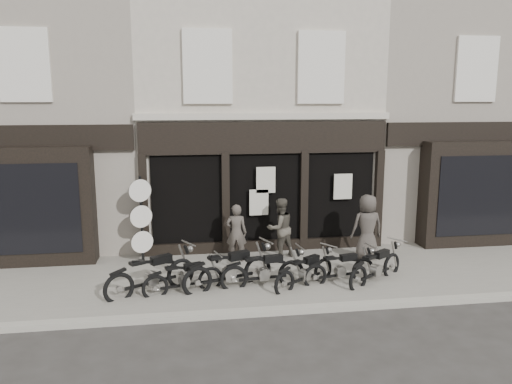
{
  "coord_description": "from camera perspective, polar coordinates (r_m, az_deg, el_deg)",
  "views": [
    {
      "loc": [
        -2.34,
        -11.1,
        4.52
      ],
      "look_at": [
        -0.46,
        1.6,
        2.13
      ],
      "focal_mm": 35.0,
      "sensor_mm": 36.0,
      "label": 1
    }
  ],
  "objects": [
    {
      "name": "kerb",
      "position": [
        11.06,
        4.65,
        -13.26
      ],
      "size": [
        30.0,
        0.25,
        0.13
      ],
      "primitive_type": "cube",
      "color": "gray",
      "rests_on": "ground_plane"
    },
    {
      "name": "motorcycle_0",
      "position": [
        12.03,
        -11.79,
        -9.52
      ],
      "size": [
        2.09,
        1.43,
        1.11
      ],
      "rotation": [
        0.0,
        0.0,
        0.53
      ],
      "color": "black",
      "rests_on": "ground"
    },
    {
      "name": "neighbour_right",
      "position": [
        19.09,
        18.88,
        8.54
      ],
      "size": [
        5.6,
        6.73,
        8.34
      ],
      "color": "gray",
      "rests_on": "ground"
    },
    {
      "name": "motorcycle_4",
      "position": [
        12.22,
        5.64,
        -9.33
      ],
      "size": [
        1.75,
        1.31,
        0.95
      ],
      "rotation": [
        0.0,
        0.0,
        0.58
      ],
      "color": "black",
      "rests_on": "ground"
    },
    {
      "name": "ground_plane",
      "position": [
        12.21,
        3.3,
        -11.21
      ],
      "size": [
        90.0,
        90.0,
        0.0
      ],
      "primitive_type": "plane",
      "color": "#2D2B28",
      "rests_on": "ground"
    },
    {
      "name": "neighbour_left",
      "position": [
        17.47,
        -21.92,
        8.22
      ],
      "size": [
        5.6,
        6.73,
        8.34
      ],
      "color": "gray",
      "rests_on": "ground"
    },
    {
      "name": "man_centre",
      "position": [
        14.04,
        2.76,
        -4.12
      ],
      "size": [
        1.01,
        0.91,
        1.7
      ],
      "primitive_type": "imported",
      "rotation": [
        0.0,
        0.0,
        3.53
      ],
      "color": "#48433A",
      "rests_on": "pavement"
    },
    {
      "name": "motorcycle_3",
      "position": [
        12.15,
        0.93,
        -9.28
      ],
      "size": [
        2.11,
        0.6,
        1.01
      ],
      "rotation": [
        0.0,
        0.0,
        0.13
      ],
      "color": "black",
      "rests_on": "ground"
    },
    {
      "name": "man_right",
      "position": [
        14.19,
        12.58,
        -3.93
      ],
      "size": [
        0.94,
        0.65,
        1.83
      ],
      "primitive_type": "imported",
      "rotation": [
        0.0,
        0.0,
        3.21
      ],
      "color": "#403A35",
      "rests_on": "pavement"
    },
    {
      "name": "motorcycle_2",
      "position": [
        12.06,
        -3.05,
        -9.2
      ],
      "size": [
        2.23,
        1.16,
        1.13
      ],
      "rotation": [
        0.0,
        0.0,
        0.37
      ],
      "color": "black",
      "rests_on": "ground"
    },
    {
      "name": "motorcycle_1",
      "position": [
        11.88,
        -8.18,
        -10.01
      ],
      "size": [
        1.89,
        0.8,
        0.93
      ],
      "rotation": [
        0.0,
        0.0,
        0.28
      ],
      "color": "black",
      "rests_on": "ground"
    },
    {
      "name": "pavement",
      "position": [
        13.01,
        2.49,
        -9.52
      ],
      "size": [
        30.0,
        4.2,
        0.12
      ],
      "primitive_type": "cube",
      "color": "slate",
      "rests_on": "ground_plane"
    },
    {
      "name": "man_left",
      "position": [
        13.73,
        -2.27,
        -4.67
      ],
      "size": [
        0.65,
        0.49,
        1.6
      ],
      "primitive_type": "imported",
      "rotation": [
        0.0,
        0.0,
        2.95
      ],
      "color": "#463F39",
      "rests_on": "pavement"
    },
    {
      "name": "motorcycle_6",
      "position": [
        12.77,
        13.56,
        -8.59
      ],
      "size": [
        1.83,
        1.41,
        1.0
      ],
      "rotation": [
        0.0,
        0.0,
        0.6
      ],
      "color": "black",
      "rests_on": "ground"
    },
    {
      "name": "central_building",
      "position": [
        17.21,
        -0.61,
        9.08
      ],
      "size": [
        7.3,
        6.22,
        8.34
      ],
      "color": "#BBB1A0",
      "rests_on": "ground"
    },
    {
      "name": "advert_sign_post",
      "position": [
        13.84,
        -12.94,
        -3.52
      ],
      "size": [
        0.58,
        0.39,
        2.51
      ],
      "rotation": [
        0.0,
        0.0,
        0.39
      ],
      "color": "black",
      "rests_on": "ground"
    },
    {
      "name": "motorcycle_5",
      "position": [
        12.57,
        9.62,
        -8.88
      ],
      "size": [
        1.94,
        0.69,
        0.94
      ],
      "rotation": [
        0.0,
        0.0,
        0.21
      ],
      "color": "black",
      "rests_on": "ground"
    }
  ]
}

